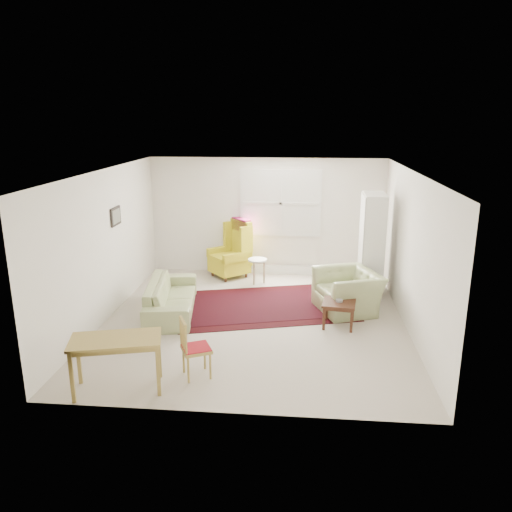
# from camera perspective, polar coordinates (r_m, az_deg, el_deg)

# --- Properties ---
(room) EXTENTS (5.04, 5.54, 2.51)m
(room) POSITION_cam_1_polar(r_m,az_deg,el_deg) (8.30, 0.07, 1.20)
(room) COLOR beige
(room) RESTS_ON ground
(rug) EXTENTS (3.53, 2.74, 0.03)m
(rug) POSITION_cam_1_polar(r_m,az_deg,el_deg) (9.12, 0.79, -5.63)
(rug) COLOR black
(rug) RESTS_ON ground
(sofa) EXTENTS (1.05, 2.05, 0.79)m
(sofa) POSITION_cam_1_polar(r_m,az_deg,el_deg) (8.85, -9.69, -3.94)
(sofa) COLOR #99A36D
(sofa) RESTS_ON ground
(armchair) EXTENTS (1.29, 1.37, 0.86)m
(armchair) POSITION_cam_1_polar(r_m,az_deg,el_deg) (8.93, 10.46, -3.56)
(armchair) COLOR #99A36D
(armchair) RESTS_ON ground
(wingback_chair) EXTENTS (1.04, 1.03, 1.24)m
(wingback_chair) POSITION_cam_1_polar(r_m,az_deg,el_deg) (10.61, -3.12, 0.84)
(wingback_chair) COLOR gold
(wingback_chair) RESTS_ON ground
(coffee_table) EXTENTS (0.59, 0.59, 0.43)m
(coffee_table) POSITION_cam_1_polar(r_m,az_deg,el_deg) (8.33, 9.43, -6.52)
(coffee_table) COLOR #452215
(coffee_table) RESTS_ON ground
(stool) EXTENTS (0.41, 0.41, 0.52)m
(stool) POSITION_cam_1_polar(r_m,az_deg,el_deg) (10.28, 0.17, -1.71)
(stool) COLOR white
(stool) RESTS_ON ground
(cabinet) EXTENTS (0.42, 0.79, 1.95)m
(cabinet) POSITION_cam_1_polar(r_m,az_deg,el_deg) (9.72, 13.12, 1.25)
(cabinet) COLOR white
(cabinet) RESTS_ON ground
(desk) EXTENTS (1.21, 0.81, 0.70)m
(desk) POSITION_cam_1_polar(r_m,az_deg,el_deg) (6.60, -15.56, -11.81)
(desk) COLOR #A38A41
(desk) RESTS_ON ground
(desk_chair) EXTENTS (0.48, 0.48, 0.82)m
(desk_chair) POSITION_cam_1_polar(r_m,az_deg,el_deg) (6.69, -6.85, -10.33)
(desk_chair) COLOR #A38A41
(desk_chair) RESTS_ON ground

